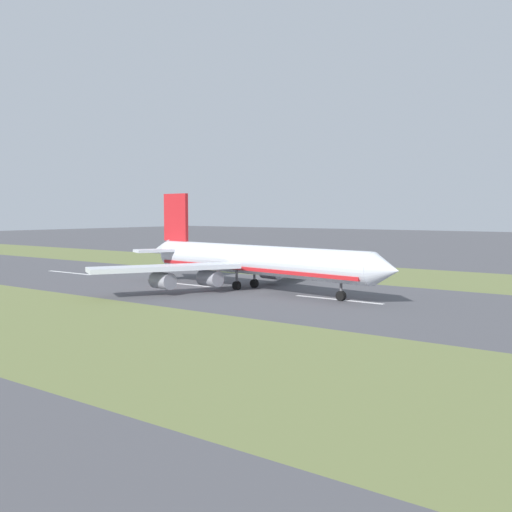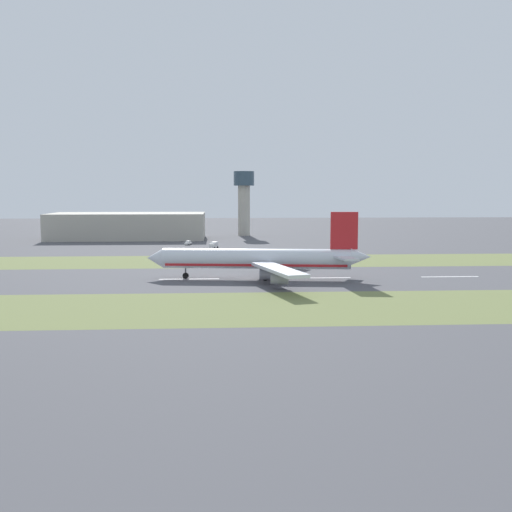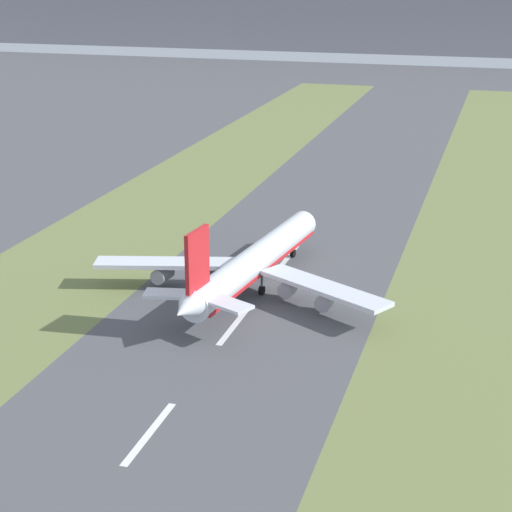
# 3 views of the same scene
# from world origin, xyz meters

# --- Properties ---
(ground_plane) EXTENTS (800.00, 800.00, 0.00)m
(ground_plane) POSITION_xyz_m (0.00, 0.00, 0.00)
(ground_plane) COLOR #4C4C51
(grass_median_west) EXTENTS (40.00, 600.00, 0.01)m
(grass_median_west) POSITION_xyz_m (-45.00, 0.00, 0.00)
(grass_median_west) COLOR olive
(grass_median_west) RESTS_ON ground
(grass_median_east) EXTENTS (40.00, 600.00, 0.01)m
(grass_median_east) POSITION_xyz_m (45.00, 0.00, 0.00)
(grass_median_east) COLOR olive
(grass_median_east) RESTS_ON ground
(centreline_dash_near) EXTENTS (1.20, 18.00, 0.01)m
(centreline_dash_near) POSITION_xyz_m (0.00, -62.86, 0.01)
(centreline_dash_near) COLOR silver
(centreline_dash_near) RESTS_ON ground
(centreline_dash_mid) EXTENTS (1.20, 18.00, 0.01)m
(centreline_dash_mid) POSITION_xyz_m (0.00, -22.86, 0.01)
(centreline_dash_mid) COLOR silver
(centreline_dash_mid) RESTS_ON ground
(centreline_dash_far) EXTENTS (1.20, 18.00, 0.01)m
(centreline_dash_far) POSITION_xyz_m (0.00, 17.14, 0.01)
(centreline_dash_far) COLOR silver
(centreline_dash_far) RESTS_ON ground
(airplane_main_jet) EXTENTS (63.64, 67.16, 20.20)m
(airplane_main_jet) POSITION_xyz_m (-1.87, -4.75, 6.02)
(airplane_main_jet) COLOR silver
(airplane_main_jet) RESTS_ON ground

